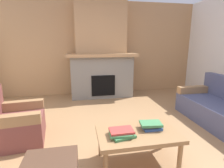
# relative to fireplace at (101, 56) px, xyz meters

# --- Properties ---
(ground) EXTENTS (9.00, 9.00, 0.00)m
(ground) POSITION_rel_fireplace_xyz_m (0.00, -2.62, -1.16)
(ground) COLOR #9E754C
(wall_back_wood_panel) EXTENTS (6.00, 0.12, 2.70)m
(wall_back_wood_panel) POSITION_rel_fireplace_xyz_m (0.00, 0.38, 0.19)
(wall_back_wood_panel) COLOR tan
(wall_back_wood_panel) RESTS_ON ground
(fireplace) EXTENTS (1.90, 0.82, 2.70)m
(fireplace) POSITION_rel_fireplace_xyz_m (0.00, 0.00, 0.00)
(fireplace) COLOR gray
(fireplace) RESTS_ON ground
(armchair) EXTENTS (0.85, 0.85, 0.85)m
(armchair) POSITION_rel_fireplace_xyz_m (-1.65, -2.25, -0.87)
(armchair) COLOR brown
(armchair) RESTS_ON ground
(coffee_table) EXTENTS (1.00, 0.60, 0.43)m
(coffee_table) POSITION_rel_fireplace_xyz_m (0.05, -3.09, -0.79)
(coffee_table) COLOR #997047
(coffee_table) RESTS_ON ground
(book_stack_near_edge) EXTENTS (0.31, 0.26, 0.08)m
(book_stack_near_edge) POSITION_rel_fireplace_xyz_m (-0.17, -3.14, -0.69)
(book_stack_near_edge) COLOR #3D7F4C
(book_stack_near_edge) RESTS_ON coffee_table
(book_stack_center) EXTENTS (0.28, 0.21, 0.09)m
(book_stack_center) POSITION_rel_fireplace_xyz_m (0.24, -3.04, -0.69)
(book_stack_center) COLOR #335699
(book_stack_center) RESTS_ON coffee_table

